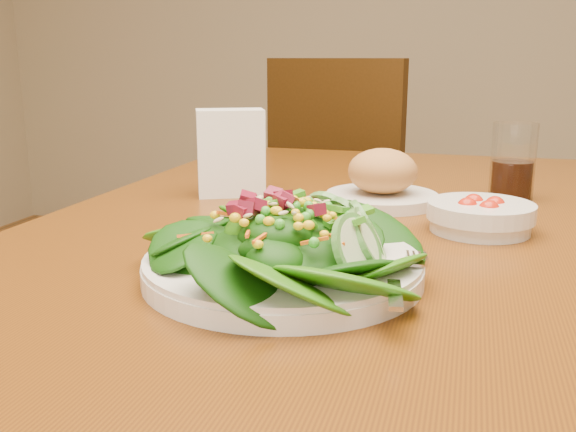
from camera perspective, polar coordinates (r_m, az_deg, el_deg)
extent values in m
cube|color=#62320A|center=(0.91, 6.22, -1.83)|extent=(0.90, 1.40, 0.04)
cylinder|color=black|center=(1.71, -3.42, -7.35)|extent=(0.07, 0.07, 0.71)
cylinder|color=black|center=(1.64, 23.60, -9.47)|extent=(0.07, 0.07, 0.71)
cube|color=black|center=(2.06, 6.82, -0.66)|extent=(0.57, 0.57, 0.04)
cylinder|color=black|center=(2.23, 13.37, -6.31)|extent=(0.04, 0.04, 0.44)
cylinder|color=black|center=(2.38, 4.66, -4.65)|extent=(0.04, 0.04, 0.44)
cylinder|color=black|center=(1.89, 9.15, -9.77)|extent=(0.04, 0.04, 0.44)
cylinder|color=black|center=(2.07, -0.63, -7.49)|extent=(0.04, 0.04, 0.44)
cube|color=black|center=(1.82, 3.96, 6.07)|extent=(0.42, 0.16, 0.49)
cylinder|color=silver|center=(0.67, -0.47, -4.79)|extent=(0.29, 0.29, 0.02)
ellipsoid|color=black|center=(0.66, -0.47, -2.23)|extent=(0.20, 0.20, 0.04)
cube|color=silver|center=(0.62, 9.87, -5.42)|extent=(0.05, 0.18, 0.01)
cylinder|color=silver|center=(1.02, 8.32, 1.56)|extent=(0.17, 0.17, 0.02)
ellipsoid|color=#A9743D|center=(1.01, 8.41, 4.00)|extent=(0.11, 0.11, 0.07)
cylinder|color=silver|center=(0.89, 16.72, -0.06)|extent=(0.14, 0.14, 0.04)
sphere|color=red|center=(0.89, 17.89, 0.75)|extent=(0.03, 0.03, 0.03)
sphere|color=red|center=(0.90, 16.16, 0.98)|extent=(0.03, 0.03, 0.03)
sphere|color=red|center=(0.87, 15.63, 0.63)|extent=(0.03, 0.03, 0.03)
sphere|color=red|center=(0.87, 17.41, 0.40)|extent=(0.03, 0.03, 0.03)
cylinder|color=silver|center=(1.10, 19.37, 4.62)|extent=(0.07, 0.07, 0.12)
cylinder|color=black|center=(1.11, 19.24, 3.05)|extent=(0.06, 0.06, 0.06)
cube|color=white|center=(1.07, -5.12, 5.63)|extent=(0.12, 0.10, 0.14)
cube|color=white|center=(1.07, -5.13, 6.21)|extent=(0.11, 0.08, 0.12)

